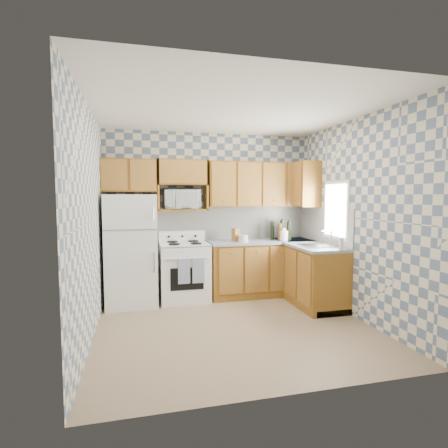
{
  "coord_description": "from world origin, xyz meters",
  "views": [
    {
      "loc": [
        -1.16,
        -4.18,
        1.65
      ],
      "look_at": [
        0.05,
        0.75,
        1.25
      ],
      "focal_mm": 28.0,
      "sensor_mm": 36.0,
      "label": 1
    }
  ],
  "objects_px": {
    "refrigerator": "(131,250)",
    "microwave": "(181,199)",
    "electric_kettle": "(284,236)",
    "stove_body": "(184,272)"
  },
  "relations": [
    {
      "from": "stove_body",
      "to": "microwave",
      "type": "bearing_deg",
      "value": 95.99
    },
    {
      "from": "microwave",
      "to": "electric_kettle",
      "type": "height_order",
      "value": "microwave"
    },
    {
      "from": "microwave",
      "to": "electric_kettle",
      "type": "xyz_separation_m",
      "value": [
        1.64,
        -0.33,
        -0.6
      ]
    },
    {
      "from": "refrigerator",
      "to": "microwave",
      "type": "bearing_deg",
      "value": 13.46
    },
    {
      "from": "microwave",
      "to": "stove_body",
      "type": "bearing_deg",
      "value": -86.85
    },
    {
      "from": "refrigerator",
      "to": "electric_kettle",
      "type": "relative_size",
      "value": 9.92
    },
    {
      "from": "stove_body",
      "to": "electric_kettle",
      "type": "xyz_separation_m",
      "value": [
        1.62,
        -0.16,
        0.55
      ]
    },
    {
      "from": "refrigerator",
      "to": "microwave",
      "type": "relative_size",
      "value": 3.0
    },
    {
      "from": "stove_body",
      "to": "electric_kettle",
      "type": "relative_size",
      "value": 5.31
    },
    {
      "from": "refrigerator",
      "to": "stove_body",
      "type": "relative_size",
      "value": 1.87
    }
  ]
}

